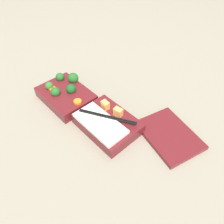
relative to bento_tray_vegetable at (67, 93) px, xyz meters
The scene contains 4 objects.
ground_plane 0.12m from the bento_tray_vegetable, ahead, with size 3.00×3.00×0.00m, color gray.
bento_tray_vegetable is the anchor object (origin of this frame).
bento_tray_rice 0.22m from the bento_tray_vegetable, ahead, with size 0.21×0.15×0.07m.
bento_lid 0.41m from the bento_tray_vegetable, 19.77° to the left, with size 0.20×0.15×0.02m, color maroon.
Camera 1 is at (0.48, -0.30, 0.58)m, focal length 35.00 mm.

